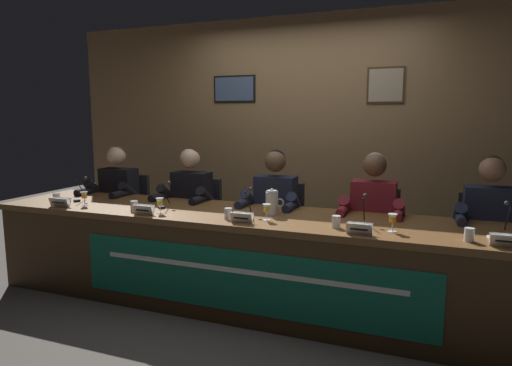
{
  "coord_description": "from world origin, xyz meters",
  "views": [
    {
      "loc": [
        1.22,
        -3.2,
        1.51
      ],
      "look_at": [
        0.0,
        0.0,
        1.01
      ],
      "focal_mm": 30.91,
      "sensor_mm": 36.0,
      "label": 1
    }
  ],
  "objects_px": {
    "nameplate_right": "(359,229)",
    "document_stack_far_right": "(509,240)",
    "nameplate_far_left": "(60,202)",
    "panelist_left": "(188,202)",
    "microphone_far_left": "(80,193)",
    "nameplate_center": "(242,218)",
    "juice_glass_far_left": "(84,196)",
    "juice_glass_center": "(267,209)",
    "chair_right": "(373,243)",
    "juice_glass_right": "(393,219)",
    "chair_center": "(279,233)",
    "water_pitcher_central": "(272,203)",
    "chair_far_left": "(128,219)",
    "nameplate_left": "(144,210)",
    "nameplate_far_right": "(507,241)",
    "chair_left": "(198,226)",
    "water_cup_left": "(134,206)",
    "water_cup_center": "(228,214)",
    "panelist_far_left": "(114,196)",
    "water_cup_far_left": "(57,198)",
    "conference_table": "(250,245)",
    "panelist_center": "(273,209)",
    "water_cup_right": "(336,222)",
    "microphone_left": "(164,199)",
    "juice_glass_left": "(160,203)",
    "chair_far_right": "(483,253)",
    "panelist_right": "(372,216)",
    "panelist_far_right": "(489,225)",
    "microphone_right": "(363,215)",
    "microphone_center": "(247,206)"
  },
  "relations": [
    {
      "from": "chair_far_left",
      "to": "nameplate_left",
      "type": "relative_size",
      "value": 5.31
    },
    {
      "from": "chair_far_left",
      "to": "panelist_center",
      "type": "relative_size",
      "value": 0.73
    },
    {
      "from": "chair_far_left",
      "to": "nameplate_far_right",
      "type": "height_order",
      "value": "chair_far_left"
    },
    {
      "from": "nameplate_far_right",
      "to": "document_stack_far_right",
      "type": "relative_size",
      "value": 0.79
    },
    {
      "from": "chair_center",
      "to": "water_pitcher_central",
      "type": "bearing_deg",
      "value": -78.17
    },
    {
      "from": "conference_table",
      "to": "water_cup_right",
      "type": "bearing_deg",
      "value": -7.15
    },
    {
      "from": "panelist_center",
      "to": "water_cup_right",
      "type": "height_order",
      "value": "panelist_center"
    },
    {
      "from": "water_pitcher_central",
      "to": "juice_glass_left",
      "type": "bearing_deg",
      "value": -161.76
    },
    {
      "from": "chair_right",
      "to": "juice_glass_right",
      "type": "height_order",
      "value": "chair_right"
    },
    {
      "from": "panelist_left",
      "to": "nameplate_far_right",
      "type": "bearing_deg",
      "value": -16.02
    },
    {
      "from": "microphone_right",
      "to": "juice_glass_far_left",
      "type": "bearing_deg",
      "value": -176.43
    },
    {
      "from": "panelist_left",
      "to": "panelist_center",
      "type": "distance_m",
      "value": 0.85
    },
    {
      "from": "water_cup_left",
      "to": "microphone_left",
      "type": "relative_size",
      "value": 0.39
    },
    {
      "from": "nameplate_far_left",
      "to": "nameplate_center",
      "type": "xyz_separation_m",
      "value": [
        1.69,
        0.01,
        -0.0
      ]
    },
    {
      "from": "juice_glass_far_left",
      "to": "water_cup_center",
      "type": "distance_m",
      "value": 1.38
    },
    {
      "from": "panelist_left",
      "to": "nameplate_center",
      "type": "xyz_separation_m",
      "value": [
        0.87,
        -0.73,
        0.08
      ]
    },
    {
      "from": "water_cup_far_left",
      "to": "nameplate_far_right",
      "type": "xyz_separation_m",
      "value": [
        3.56,
        -0.13,
        0.0
      ]
    },
    {
      "from": "panelist_left",
      "to": "conference_table",
      "type": "bearing_deg",
      "value": -32.25
    },
    {
      "from": "panelist_far_left",
      "to": "juice_glass_far_left",
      "type": "height_order",
      "value": "panelist_far_left"
    },
    {
      "from": "water_cup_far_left",
      "to": "panelist_far_right",
      "type": "relative_size",
      "value": 0.07
    },
    {
      "from": "panelist_left",
      "to": "chair_left",
      "type": "bearing_deg",
      "value": 90.0
    },
    {
      "from": "nameplate_right",
      "to": "document_stack_far_right",
      "type": "xyz_separation_m",
      "value": [
        0.89,
        0.18,
        -0.03
      ]
    },
    {
      "from": "nameplate_far_left",
      "to": "water_cup_right",
      "type": "height_order",
      "value": "water_cup_right"
    },
    {
      "from": "microphone_far_left",
      "to": "panelist_left",
      "type": "height_order",
      "value": "panelist_left"
    },
    {
      "from": "nameplate_far_right",
      "to": "microphone_far_left",
      "type": "bearing_deg",
      "value": 175.48
    },
    {
      "from": "water_cup_far_left",
      "to": "chair_right",
      "type": "xyz_separation_m",
      "value": [
        2.71,
        0.81,
        -0.35
      ]
    },
    {
      "from": "water_cup_left",
      "to": "water_cup_center",
      "type": "bearing_deg",
      "value": 0.71
    },
    {
      "from": "panelist_far_left",
      "to": "panelist_right",
      "type": "xyz_separation_m",
      "value": [
        2.56,
        0.0,
        0.0
      ]
    },
    {
      "from": "water_cup_far_left",
      "to": "microphone_far_left",
      "type": "bearing_deg",
      "value": 45.32
    },
    {
      "from": "panelist_left",
      "to": "chair_far_right",
      "type": "height_order",
      "value": "panelist_left"
    },
    {
      "from": "juice_glass_center",
      "to": "panelist_far_left",
      "type": "bearing_deg",
      "value": 162.45
    },
    {
      "from": "microphone_left",
      "to": "nameplate_far_right",
      "type": "xyz_separation_m",
      "value": [
        2.53,
        -0.29,
        -0.03
      ]
    },
    {
      "from": "nameplate_far_left",
      "to": "panelist_far_right",
      "type": "xyz_separation_m",
      "value": [
        3.39,
        0.75,
        -0.08
      ]
    },
    {
      "from": "panelist_center",
      "to": "document_stack_far_right",
      "type": "relative_size",
      "value": 5.3
    },
    {
      "from": "nameplate_far_left",
      "to": "panelist_left",
      "type": "bearing_deg",
      "value": 42.23
    },
    {
      "from": "nameplate_right",
      "to": "juice_glass_center",
      "type": "bearing_deg",
      "value": 166.47
    },
    {
      "from": "juice_glass_far_left",
      "to": "nameplate_left",
      "type": "height_order",
      "value": "juice_glass_far_left"
    },
    {
      "from": "nameplate_far_left",
      "to": "chair_right",
      "type": "relative_size",
      "value": 0.22
    },
    {
      "from": "juice_glass_center",
      "to": "juice_glass_right",
      "type": "distance_m",
      "value": 0.9
    },
    {
      "from": "panelist_right",
      "to": "panelist_far_right",
      "type": "xyz_separation_m",
      "value": [
        0.85,
        0.0,
        0.0
      ]
    },
    {
      "from": "conference_table",
      "to": "panelist_center",
      "type": "xyz_separation_m",
      "value": [
        -0.0,
        0.54,
        0.19
      ]
    },
    {
      "from": "nameplate_left",
      "to": "nameplate_center",
      "type": "height_order",
      "value": "same"
    },
    {
      "from": "water_cup_far_left",
      "to": "juice_glass_left",
      "type": "distance_m",
      "value": 1.13
    },
    {
      "from": "nameplate_center",
      "to": "water_cup_center",
      "type": "xyz_separation_m",
      "value": [
        -0.14,
        0.08,
        -0.0
      ]
    },
    {
      "from": "water_cup_right",
      "to": "chair_far_right",
      "type": "height_order",
      "value": "chair_far_right"
    },
    {
      "from": "juice_glass_right",
      "to": "panelist_far_right",
      "type": "relative_size",
      "value": 0.1
    },
    {
      "from": "panelist_far_left",
      "to": "microphone_center",
      "type": "distance_m",
      "value": 1.74
    },
    {
      "from": "microphone_far_left",
      "to": "water_cup_left",
      "type": "relative_size",
      "value": 2.54
    },
    {
      "from": "juice_glass_far_left",
      "to": "juice_glass_center",
      "type": "xyz_separation_m",
      "value": [
        1.66,
        0.05,
        0.0
      ]
    },
    {
      "from": "chair_center",
      "to": "nameplate_far_right",
      "type": "distance_m",
      "value": 1.98
    }
  ]
}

